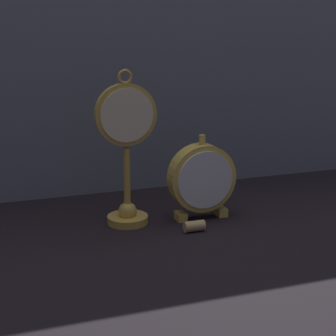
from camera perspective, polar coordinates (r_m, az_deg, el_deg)
ground_plane at (r=1.13m, az=1.37°, el=-6.62°), size 4.00×4.00×0.00m
fabric_backdrop_drape at (r=1.36m, az=-3.56°, el=13.25°), size 1.73×0.01×0.75m
pocket_watch_on_stand at (r=1.14m, az=-4.24°, el=1.64°), size 0.13×0.09×0.32m
mantel_clock_silver at (r=1.19m, az=3.46°, el=-1.08°), size 0.14×0.04×0.18m
wine_cork at (r=1.13m, az=2.72°, el=-5.95°), size 0.04×0.02×0.02m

